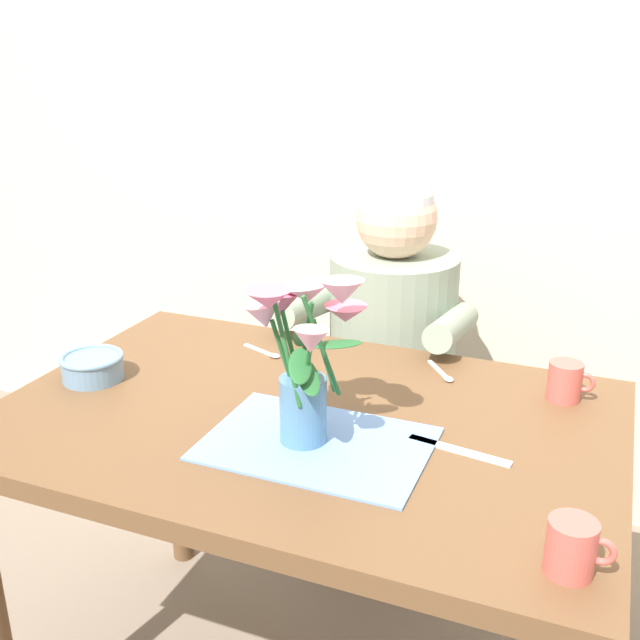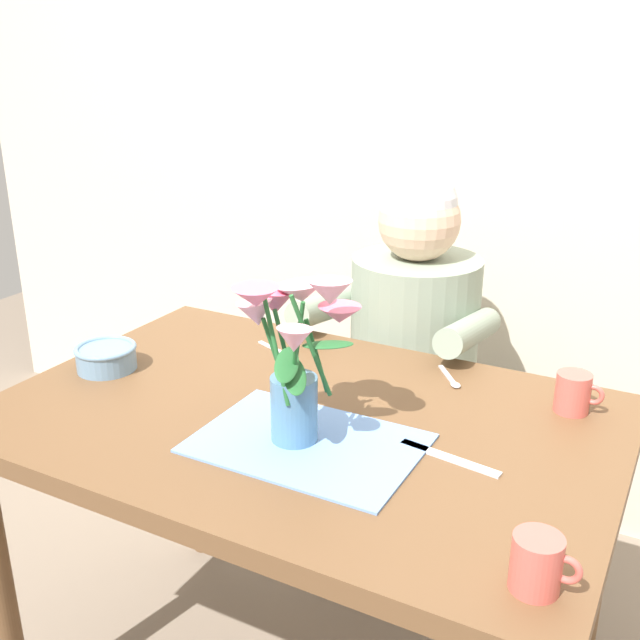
# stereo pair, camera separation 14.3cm
# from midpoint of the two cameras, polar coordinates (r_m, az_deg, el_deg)

# --- Properties ---
(wood_panel_backdrop) EXTENTS (4.00, 0.10, 2.50)m
(wood_panel_backdrop) POSITION_cam_midpoint_polar(r_m,az_deg,el_deg) (2.30, 13.99, 15.57)
(wood_panel_backdrop) COLOR beige
(wood_panel_backdrop) RESTS_ON ground_plane
(dining_table) EXTENTS (1.20, 0.80, 0.74)m
(dining_table) POSITION_cam_midpoint_polar(r_m,az_deg,el_deg) (1.52, 1.40, -10.42)
(dining_table) COLOR brown
(dining_table) RESTS_ON ground_plane
(seated_person) EXTENTS (0.45, 0.47, 1.14)m
(seated_person) POSITION_cam_midpoint_polar(r_m,az_deg,el_deg) (2.06, 9.01, -4.44)
(seated_person) COLOR #4C4C56
(seated_person) RESTS_ON ground_plane
(striped_placemat) EXTENTS (0.40, 0.28, 0.00)m
(striped_placemat) POSITION_cam_midpoint_polar(r_m,az_deg,el_deg) (1.36, 2.10, -9.48)
(striped_placemat) COLOR #6B93D1
(striped_placemat) RESTS_ON dining_table
(flower_vase) EXTENTS (0.24, 0.25, 0.32)m
(flower_vase) POSITION_cam_midpoint_polar(r_m,az_deg,el_deg) (1.29, 1.19, -2.10)
(flower_vase) COLOR teal
(flower_vase) RESTS_ON dining_table
(ceramic_bowl) EXTENTS (0.14, 0.14, 0.06)m
(ceramic_bowl) POSITION_cam_midpoint_polar(r_m,az_deg,el_deg) (1.69, -13.78, -2.78)
(ceramic_bowl) COLOR #6689A8
(ceramic_bowl) RESTS_ON dining_table
(dinner_knife) EXTENTS (0.19, 0.05, 0.00)m
(dinner_knife) POSITION_cam_midpoint_polar(r_m,az_deg,el_deg) (1.35, 12.95, -10.35)
(dinner_knife) COLOR silver
(dinner_knife) RESTS_ON dining_table
(ceramic_mug) EXTENTS (0.09, 0.07, 0.08)m
(ceramic_mug) POSITION_cam_midpoint_polar(r_m,az_deg,el_deg) (1.08, 20.19, -17.23)
(ceramic_mug) COLOR #CC564C
(ceramic_mug) RESTS_ON dining_table
(tea_cup) EXTENTS (0.09, 0.07, 0.08)m
(tea_cup) POSITION_cam_midpoint_polar(r_m,az_deg,el_deg) (1.56, 21.39, -5.27)
(tea_cup) COLOR #CC564C
(tea_cup) RESTS_ON dining_table
(spoon_0) EXTENTS (0.08, 0.10, 0.01)m
(spoon_0) POSITION_cam_midpoint_polar(r_m,az_deg,el_deg) (1.63, 12.55, -4.58)
(spoon_0) COLOR silver
(spoon_0) RESTS_ON dining_table
(spoon_1) EXTENTS (0.12, 0.06, 0.01)m
(spoon_1) POSITION_cam_midpoint_polar(r_m,az_deg,el_deg) (1.74, -0.79, -2.44)
(spoon_1) COLOR silver
(spoon_1) RESTS_ON dining_table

